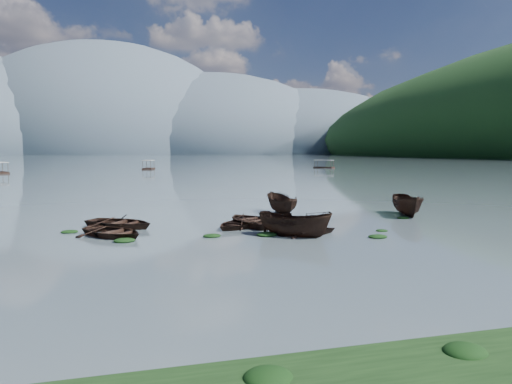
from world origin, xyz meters
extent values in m
plane|color=#546269|center=(0.00, 0.00, 0.00)|extent=(2400.00, 2400.00, 0.00)
ellipsoid|color=#475666|center=(-60.00, 900.00, 0.00)|extent=(520.00, 520.00, 340.00)
ellipsoid|color=#475666|center=(140.00, 900.00, 0.00)|extent=(520.00, 520.00, 260.00)
ellipsoid|color=#475666|center=(320.00, 900.00, 0.00)|extent=(520.00, 520.00, 220.00)
imported|color=black|center=(-10.10, 6.97, 0.00)|extent=(5.31, 5.45, 0.92)
imported|color=black|center=(-1.13, 9.56, 0.00)|extent=(4.86, 4.77, 0.82)
imported|color=black|center=(0.34, 4.27, 0.00)|extent=(4.65, 4.31, 1.78)
imported|color=black|center=(-1.08, 9.04, 0.00)|extent=(4.72, 5.76, 1.04)
imported|color=black|center=(1.32, 4.91, 0.00)|extent=(3.93, 2.86, 0.80)
imported|color=black|center=(11.91, 10.37, 0.00)|extent=(3.36, 5.35, 1.94)
imported|color=black|center=(-9.83, 10.25, 0.00)|extent=(6.01, 5.75, 1.01)
imported|color=black|center=(-2.13, 8.28, 0.00)|extent=(5.14, 5.02, 0.87)
imported|color=black|center=(2.63, 13.99, 0.00)|extent=(1.92, 4.79, 1.83)
ellipsoid|color=black|center=(-9.41, 5.20, 0.00)|extent=(1.20, 0.99, 0.26)
ellipsoid|color=black|center=(-4.42, 5.44, 0.00)|extent=(1.07, 0.85, 0.24)
ellipsoid|color=black|center=(-1.16, 4.92, 0.00)|extent=(1.28, 1.03, 0.28)
ellipsoid|color=black|center=(6.34, 4.60, 0.00)|extent=(0.79, 0.66, 0.17)
ellipsoid|color=black|center=(4.98, 2.70, 0.00)|extent=(1.15, 0.91, 0.24)
ellipsoid|color=black|center=(-12.82, 9.08, 0.00)|extent=(1.04, 0.84, 0.22)
ellipsoid|color=black|center=(2.36, 9.09, 0.00)|extent=(1.05, 0.87, 0.22)
ellipsoid|color=black|center=(10.73, 9.09, 0.00)|extent=(0.95, 0.76, 0.21)
camera|label=1|loc=(-8.64, -21.07, 5.07)|focal=32.00mm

